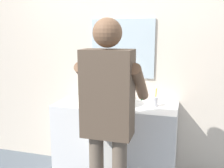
{
  "coord_description": "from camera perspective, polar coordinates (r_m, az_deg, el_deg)",
  "views": [
    {
      "loc": [
        0.68,
        -2.2,
        1.58
      ],
      "look_at": [
        0.0,
        0.15,
        1.1
      ],
      "focal_mm": 41.27,
      "sensor_mm": 36.0,
      "label": 1
    }
  ],
  "objects": [
    {
      "name": "back_wall",
      "position": [
        2.9,
        2.59,
        6.67
      ],
      "size": [
        4.4,
        0.1,
        2.7
      ],
      "color": "beige",
      "rests_on": "ground"
    },
    {
      "name": "vanity_cabinet",
      "position": [
        2.83,
        0.86,
        -12.8
      ],
      "size": [
        1.26,
        0.54,
        0.86
      ],
      "primitive_type": "cube",
      "color": "white",
      "rests_on": "ground"
    },
    {
      "name": "sink_basin",
      "position": [
        2.65,
        0.78,
        -3.33
      ],
      "size": [
        0.39,
        0.39,
        0.11
      ],
      "color": "white",
      "rests_on": "vanity_cabinet"
    },
    {
      "name": "faucet",
      "position": [
        2.87,
        2.02,
        -1.73
      ],
      "size": [
        0.18,
        0.14,
        0.18
      ],
      "color": "#B7BABF",
      "rests_on": "vanity_cabinet"
    },
    {
      "name": "toothbrush_cup",
      "position": [
        2.62,
        9.36,
        -3.81
      ],
      "size": [
        0.07,
        0.07,
        0.21
      ],
      "color": "silver",
      "rests_on": "vanity_cabinet"
    },
    {
      "name": "soap_bottle",
      "position": [
        2.73,
        -5.53,
        -2.73
      ],
      "size": [
        0.06,
        0.06,
        0.17
      ],
      "color": "gold",
      "rests_on": "vanity_cabinet"
    },
    {
      "name": "child_toddler",
      "position": [
        2.46,
        -1.69,
        -15.45
      ],
      "size": [
        0.25,
        0.25,
        0.8
      ],
      "color": "#2D334C",
      "rests_on": "ground"
    },
    {
      "name": "adult_parent",
      "position": [
        2.02,
        -0.84,
        -4.98
      ],
      "size": [
        0.52,
        0.55,
        1.69
      ],
      "color": "#6B5B4C",
      "rests_on": "ground"
    }
  ]
}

